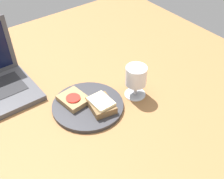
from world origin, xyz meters
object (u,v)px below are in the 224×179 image
at_px(sandwich_with_cheese, 102,104).
at_px(sandwich_with_tomato, 74,99).
at_px(plate, 88,106).
at_px(wine_glass, 136,77).

relative_size(sandwich_with_cheese, sandwich_with_tomato, 1.04).
xyz_separation_m(plate, wine_glass, (0.17, -0.05, 0.07)).
relative_size(plate, sandwich_with_tomato, 2.32).
bearing_deg(sandwich_with_tomato, wine_glass, -23.63).
bearing_deg(sandwich_with_cheese, sandwich_with_tomato, 125.31).
xyz_separation_m(sandwich_with_cheese, wine_glass, (0.14, -0.00, 0.05)).
bearing_deg(sandwich_with_tomato, sandwich_with_cheese, -54.69).
height_order(sandwich_with_cheese, wine_glass, wine_glass).
bearing_deg(wine_glass, sandwich_with_tomato, 156.37).
height_order(plate, sandwich_with_tomato, sandwich_with_tomato).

